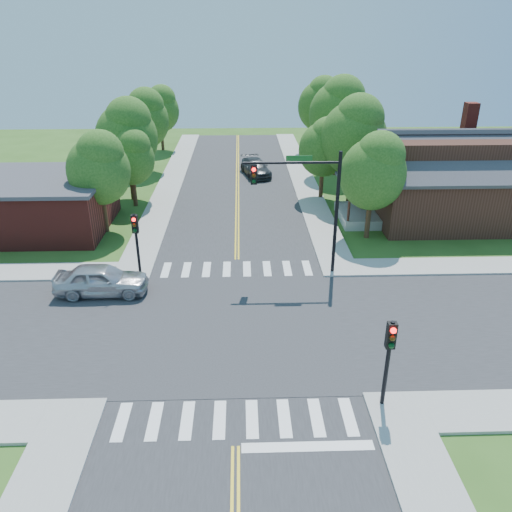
{
  "coord_description": "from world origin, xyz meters",
  "views": [
    {
      "loc": [
        0.3,
        -20.34,
        13.36
      ],
      "look_at": [
        1.05,
        3.39,
        2.2
      ],
      "focal_mm": 35.0,
      "sensor_mm": 36.0,
      "label": 1
    }
  ],
  "objects_px": {
    "signal_pole_se": "(389,349)",
    "house_ne": "(446,175)",
    "car_silver": "(101,280)",
    "car_dgrey": "(256,168)",
    "signal_mast_ne": "(307,194)",
    "signal_pole_nw": "(136,233)"
  },
  "relations": [
    {
      "from": "signal_mast_ne",
      "to": "signal_pole_nw",
      "type": "height_order",
      "value": "signal_mast_ne"
    },
    {
      "from": "signal_pole_nw",
      "to": "car_dgrey",
      "type": "distance_m",
      "value": 22.01
    },
    {
      "from": "signal_mast_ne",
      "to": "signal_pole_nw",
      "type": "relative_size",
      "value": 1.89
    },
    {
      "from": "signal_pole_se",
      "to": "house_ne",
      "type": "xyz_separation_m",
      "value": [
        9.51,
        19.86,
        0.67
      ]
    },
    {
      "from": "house_ne",
      "to": "car_silver",
      "type": "relative_size",
      "value": 2.65
    },
    {
      "from": "house_ne",
      "to": "car_dgrey",
      "type": "bearing_deg",
      "value": 138.1
    },
    {
      "from": "car_silver",
      "to": "house_ne",
      "type": "bearing_deg",
      "value": -64.71
    },
    {
      "from": "signal_pole_se",
      "to": "signal_pole_nw",
      "type": "bearing_deg",
      "value": 135.0
    },
    {
      "from": "signal_pole_nw",
      "to": "house_ne",
      "type": "xyz_separation_m",
      "value": [
        20.71,
        8.66,
        0.67
      ]
    },
    {
      "from": "signal_pole_se",
      "to": "signal_mast_ne",
      "type": "bearing_deg",
      "value": 98.56
    },
    {
      "from": "signal_pole_se",
      "to": "car_silver",
      "type": "height_order",
      "value": "signal_pole_se"
    },
    {
      "from": "signal_mast_ne",
      "to": "house_ne",
      "type": "bearing_deg",
      "value": 37.68
    },
    {
      "from": "signal_pole_se",
      "to": "car_silver",
      "type": "relative_size",
      "value": 0.77
    },
    {
      "from": "signal_mast_ne",
      "to": "signal_pole_nw",
      "type": "bearing_deg",
      "value": -179.93
    },
    {
      "from": "house_ne",
      "to": "car_dgrey",
      "type": "distance_m",
      "value": 18.16
    },
    {
      "from": "house_ne",
      "to": "signal_pole_nw",
      "type": "bearing_deg",
      "value": -157.31
    },
    {
      "from": "car_dgrey",
      "to": "signal_mast_ne",
      "type": "bearing_deg",
      "value": -97.14
    },
    {
      "from": "car_silver",
      "to": "car_dgrey",
      "type": "xyz_separation_m",
      "value": [
        8.97,
        22.74,
        -0.09
      ]
    },
    {
      "from": "signal_mast_ne",
      "to": "car_dgrey",
      "type": "height_order",
      "value": "signal_mast_ne"
    },
    {
      "from": "signal_pole_se",
      "to": "car_dgrey",
      "type": "relative_size",
      "value": 0.69
    },
    {
      "from": "signal_pole_se",
      "to": "house_ne",
      "type": "height_order",
      "value": "house_ne"
    },
    {
      "from": "car_silver",
      "to": "car_dgrey",
      "type": "relative_size",
      "value": 0.9
    }
  ]
}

